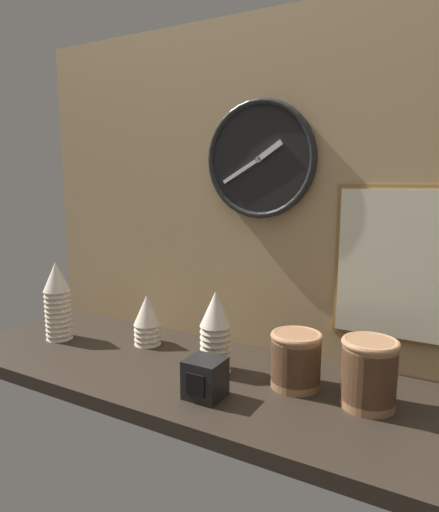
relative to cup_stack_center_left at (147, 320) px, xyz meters
The scene contains 10 objects.
ground_plane 29.20cm from the cup_stack_center_left, 19.46° to the right, with size 160.00×56.00×4.00cm, color black.
wall_tiled_back 53.85cm from the cup_stack_center_left, 34.15° to the left, with size 160.00×3.00×105.00cm.
cup_stack_center_left is the anchor object (origin of this frame).
cup_stack_center_right 32.21cm from the cup_stack_center_left, 13.89° to the right, with size 9.10×9.10×23.84cm.
cup_stack_far_left 32.66cm from the cup_stack_center_left, 160.06° to the right, with size 9.10×9.10×27.26cm.
bowl_stack_far_right 74.44cm from the cup_stack_center_left, ahead, with size 13.91×13.91×17.13cm.
bowl_stack_right 55.13cm from the cup_stack_center_left, ahead, with size 13.91×13.91×15.08cm.
wall_clock 64.48cm from the cup_stack_center_left, 22.85° to the left, with size 36.36×2.70×36.36cm.
menu_board 85.79cm from the cup_stack_center_left, 10.66° to the left, with size 45.06×1.32×43.88cm.
napkin_dispenser 43.43cm from the cup_stack_center_left, 31.88° to the right, with size 9.40×9.32×10.16cm.
Camera 1 is at (68.38, -107.29, 55.70)cm, focal length 32.00 mm.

